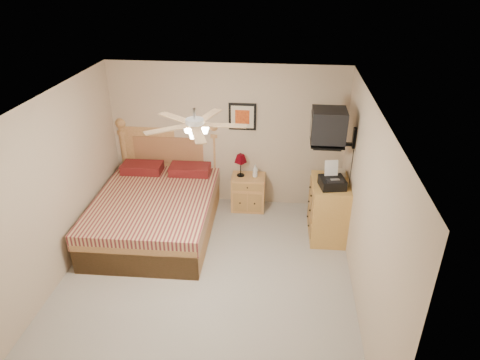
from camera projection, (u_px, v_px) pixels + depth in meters
The scene contains 17 objects.
floor at pixel (206, 280), 5.92m from camera, with size 4.50×4.50×0.00m, color gray.
ceiling at pixel (198, 106), 4.77m from camera, with size 4.00×4.50×0.04m, color white.
wall_back at pixel (227, 136), 7.33m from camera, with size 4.00×0.04×2.50m, color tan.
wall_front at pixel (149, 347), 3.36m from camera, with size 4.00×0.04×2.50m, color tan.
wall_left at pixel (51, 194), 5.54m from camera, with size 0.04×4.50×2.50m, color tan.
wall_right at pixel (366, 212), 5.15m from camera, with size 0.04×4.50×2.50m, color tan.
bed at pixel (153, 190), 6.66m from camera, with size 1.78×2.33×1.51m, color olive, non-canonical shape.
nightstand at pixel (248, 192), 7.51m from camera, with size 0.57×0.43×0.62m, color #A4703F.
table_lamp at pixel (241, 165), 7.30m from camera, with size 0.22×0.22×0.40m, color #4F020B, non-canonical shape.
lotion_bottle at pixel (255, 171), 7.31m from camera, with size 0.09×0.09×0.23m, color silver.
framed_picture at pixel (242, 117), 7.11m from camera, with size 0.46×0.04×0.46m, color black.
dresser at pixel (329, 209), 6.68m from camera, with size 0.56×0.81×0.95m, color #BB873A.
fax_machine at pixel (333, 176), 6.24m from camera, with size 0.36×0.38×0.38m, color black, non-canonical shape.
magazine_lower at pixel (331, 174), 6.68m from camera, with size 0.20×0.27×0.02m, color #B5AB94.
magazine_upper at pixel (332, 172), 6.68m from camera, with size 0.21×0.29×0.02m, color tan.
wall_tv at pixel (339, 128), 6.10m from camera, with size 0.56×0.46×0.58m, color black, non-canonical shape.
ceiling_fan at pixel (195, 124), 4.66m from camera, with size 1.14×1.14×0.28m, color silver, non-canonical shape.
Camera 1 is at (0.97, -4.53, 3.97)m, focal length 32.00 mm.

